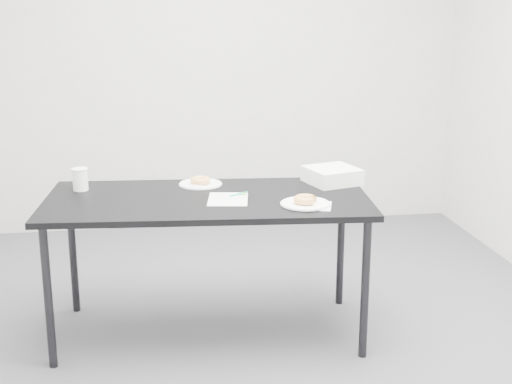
{
  "coord_description": "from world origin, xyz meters",
  "views": [
    {
      "loc": [
        -0.49,
        -3.59,
        1.79
      ],
      "look_at": [
        0.07,
        0.02,
        0.8
      ],
      "focal_mm": 50.0,
      "sensor_mm": 36.0,
      "label": 1
    }
  ],
  "objects": [
    {
      "name": "donut_near",
      "position": [
        0.29,
        -0.19,
        0.81
      ],
      "size": [
        0.16,
        0.16,
        0.04
      ],
      "primitive_type": "torus",
      "rotation": [
        0.0,
        0.0,
        -0.43
      ],
      "color": "gold",
      "rests_on": "plate_near"
    },
    {
      "name": "scorecard",
      "position": [
        -0.09,
        -0.03,
        0.78
      ],
      "size": [
        0.24,
        0.29,
        0.0
      ],
      "primitive_type": "cube",
      "rotation": [
        0.0,
        0.0,
        -0.16
      ],
      "color": "white",
      "rests_on": "table"
    },
    {
      "name": "bakery_box",
      "position": [
        0.54,
        0.22,
        0.82
      ],
      "size": [
        0.33,
        0.33,
        0.09
      ],
      "primitive_type": "cube",
      "rotation": [
        0.0,
        0.0,
        0.29
      ],
      "color": "white",
      "rests_on": "table"
    },
    {
      "name": "cup_lid",
      "position": [
        -0.23,
        0.24,
        0.78
      ],
      "size": [
        0.08,
        0.08,
        0.01
      ],
      "primitive_type": "cylinder",
      "color": "silver",
      "rests_on": "table"
    },
    {
      "name": "donut_far",
      "position": [
        -0.21,
        0.3,
        0.8
      ],
      "size": [
        0.13,
        0.13,
        0.04
      ],
      "primitive_type": "torus",
      "rotation": [
        0.0,
        0.0,
        0.16
      ],
      "color": "gold",
      "rests_on": "plate_far"
    },
    {
      "name": "table",
      "position": [
        -0.19,
        0.03,
        0.72
      ],
      "size": [
        1.77,
        0.94,
        0.78
      ],
      "rotation": [
        0.0,
        0.0,
        -0.09
      ],
      "color": "black",
      "rests_on": "floor"
    },
    {
      "name": "wall_back",
      "position": [
        0.0,
        2.0,
        1.35
      ],
      "size": [
        4.0,
        0.02,
        2.7
      ],
      "primitive_type": "cube",
      "color": "silver",
      "rests_on": "floor"
    },
    {
      "name": "coffee_cup",
      "position": [
        -0.86,
        0.28,
        0.84
      ],
      "size": [
        0.08,
        0.08,
        0.12
      ],
      "primitive_type": "cylinder",
      "color": "white",
      "rests_on": "table"
    },
    {
      "name": "pen",
      "position": [
        -0.02,
        0.05,
        0.78
      ],
      "size": [
        0.1,
        0.07,
        0.01
      ],
      "primitive_type": "cylinder",
      "rotation": [
        0.0,
        1.57,
        0.59
      ],
      "color": "#0E9C95",
      "rests_on": "scorecard"
    },
    {
      "name": "plate_far",
      "position": [
        -0.21,
        0.3,
        0.78
      ],
      "size": [
        0.24,
        0.24,
        0.01
      ],
      "primitive_type": "cylinder",
      "color": "white",
      "rests_on": "table"
    },
    {
      "name": "floor",
      "position": [
        0.0,
        0.0,
        0.0
      ],
      "size": [
        4.0,
        4.0,
        0.0
      ],
      "primitive_type": "plane",
      "color": "#4C4C51",
      "rests_on": "ground"
    },
    {
      "name": "napkin",
      "position": [
        0.33,
        -0.22,
        0.78
      ],
      "size": [
        0.22,
        0.22,
        0.0
      ],
      "primitive_type": "cube",
      "rotation": [
        0.0,
        0.0,
        -0.29
      ],
      "color": "white",
      "rests_on": "table"
    },
    {
      "name": "plate_near",
      "position": [
        0.29,
        -0.19,
        0.78
      ],
      "size": [
        0.25,
        0.25,
        0.01
      ],
      "primitive_type": "cylinder",
      "color": "white",
      "rests_on": "napkin"
    },
    {
      "name": "logo_patch",
      "position": [
        0.0,
        0.06,
        0.78
      ],
      "size": [
        0.05,
        0.05,
        0.0
      ],
      "primitive_type": "cube",
      "rotation": [
        0.0,
        0.0,
        -0.16
      ],
      "color": "green",
      "rests_on": "scorecard"
    }
  ]
}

